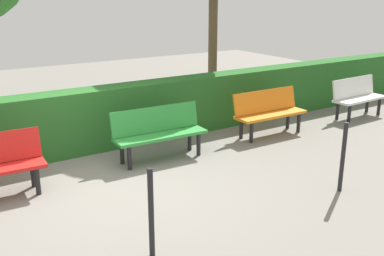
{
  "coord_description": "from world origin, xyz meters",
  "views": [
    {
      "loc": [
        2.08,
        5.54,
        2.69
      ],
      "look_at": [
        -1.65,
        -0.26,
        0.55
      ],
      "focal_mm": 41.52,
      "sensor_mm": 36.0,
      "label": 1
    }
  ],
  "objects": [
    {
      "name": "ground_plane",
      "position": [
        0.0,
        0.0,
        0.0
      ],
      "size": [
        22.48,
        22.48,
        0.0
      ],
      "primitive_type": "plane",
      "color": "gray"
    },
    {
      "name": "bench_white",
      "position": [
        -6.15,
        -0.53,
        0.48
      ],
      "size": [
        1.39,
        0.51,
        0.86
      ],
      "rotation": [
        0.0,
        0.0,
        0.04
      ],
      "color": "white",
      "rests_on": "ground_plane"
    },
    {
      "name": "bench_orange",
      "position": [
        -3.63,
        -0.62,
        0.48
      ],
      "size": [
        1.51,
        0.48,
        0.86
      ],
      "rotation": [
        0.0,
        0.0,
        -0.01
      ],
      "color": "orange",
      "rests_on": "ground_plane"
    },
    {
      "name": "bench_green",
      "position": [
        -1.23,
        -0.62,
        0.48
      ],
      "size": [
        1.58,
        0.51,
        0.86
      ],
      "rotation": [
        0.0,
        0.0,
        -0.03
      ],
      "color": "#2D8C38",
      "rests_on": "ground_plane"
    },
    {
      "name": "hedge_row",
      "position": [
        -1.14,
        -1.63,
        0.54
      ],
      "size": [
        18.48,
        0.5,
        1.09
      ],
      "primitive_type": "cube",
      "color": "#266023",
      "rests_on": "ground_plane"
    },
    {
      "name": "railing_post_mid",
      "position": [
        -2.74,
        1.87,
        0.5
      ],
      "size": [
        0.06,
        0.06,
        1.0
      ],
      "primitive_type": "cylinder",
      "color": "black",
      "rests_on": "ground_plane"
    },
    {
      "name": "railing_post_far",
      "position": [
        0.22,
        1.87,
        0.5
      ],
      "size": [
        0.06,
        0.06,
        1.0
      ],
      "primitive_type": "cylinder",
      "color": "black",
      "rests_on": "ground_plane"
    }
  ]
}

